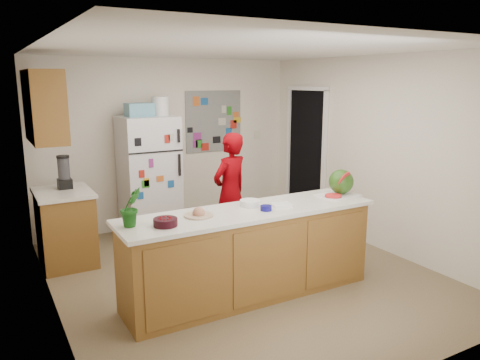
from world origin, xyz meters
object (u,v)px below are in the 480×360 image
refrigerator (149,177)px  watermelon (341,182)px  person (230,192)px  cherry_bowl (165,222)px

refrigerator → watermelon: (1.46, -2.35, 0.22)m
person → cherry_bowl: size_ratio=7.16×
person → cherry_bowl: person is taller
refrigerator → cherry_bowl: bearing=-105.2°
person → refrigerator: bearing=-76.3°
watermelon → cherry_bowl: 2.14m
person → watermelon: (0.74, -1.26, 0.30)m
refrigerator → watermelon: refrigerator is taller
cherry_bowl → person: bearing=44.8°
refrigerator → person: size_ratio=1.10×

